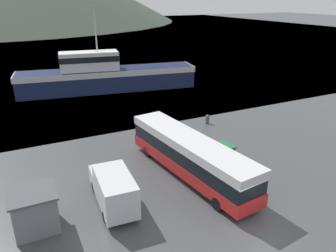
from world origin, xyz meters
TOP-DOWN VIEW (x-y plane):
  - ground_plane at (0.00, 0.00)m, footprint 400.00×400.00m
  - water_surface at (0.00, 138.18)m, footprint 240.00×240.00m
  - tour_bus at (-0.54, 7.69)m, footprint 4.07×13.01m
  - delivery_van at (-6.80, 6.54)m, footprint 2.41×5.89m
  - fishing_boat at (0.60, 33.85)m, footprint 25.15×8.11m
  - storage_bin at (3.24, 8.61)m, footprint 1.37×1.53m
  - dock_kiosk at (-11.55, 6.32)m, footprint 2.62×2.55m
  - small_boat at (-6.73, 37.07)m, footprint 3.93×7.86m
  - mooring_bollard at (6.52, 16.23)m, footprint 0.44×0.44m

SIDE VIEW (x-z plane):
  - ground_plane at x=0.00m, z-range 0.00..0.00m
  - water_surface at x=0.00m, z-range 0.00..0.00m
  - small_boat at x=-6.73m, z-range 0.00..0.96m
  - mooring_bollard at x=6.52m, z-range 0.04..1.02m
  - storage_bin at x=3.24m, z-range 0.01..1.36m
  - dock_kiosk at x=-11.55m, z-range 0.01..2.43m
  - delivery_van at x=-6.80m, z-range 0.07..2.48m
  - tour_bus at x=-0.54m, z-range 0.21..3.26m
  - fishing_boat at x=0.60m, z-range -3.55..7.94m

